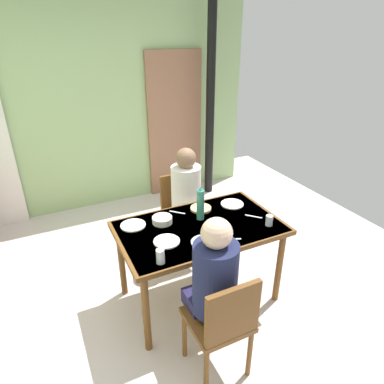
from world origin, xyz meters
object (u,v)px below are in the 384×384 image
Objects in this scene: water_bottle_green_near at (200,204)px; serving_bowl_center at (162,220)px; dining_table at (200,234)px; chair_near_diner at (223,322)px; person_far_diner at (187,190)px; person_near_diner at (214,276)px; chair_far_diner at (181,209)px.

water_bottle_green_near is 1.81× the size of serving_bowl_center.
dining_table is at bearing -35.49° from serving_bowl_center.
person_far_diner is (0.39, 1.39, 0.28)m from chair_near_diner.
serving_bowl_center is at bearing 93.31° from person_near_diner.
dining_table is at bearing 77.31° from chair_far_diner.
serving_bowl_center is at bearing 144.51° from dining_table.
dining_table is 0.66m from person_far_diner.
chair_far_diner is 2.83× the size of water_bottle_green_near.
person_far_diner reaches higher than chair_far_diner.
person_near_diner reaches higher than dining_table.
person_near_diner is at bearing 72.82° from person_far_diner.
person_far_diner reaches higher than water_bottle_green_near.
person_near_diner reaches higher than serving_bowl_center.
dining_table is 1.77× the size of person_far_diner.
chair_near_diner is at bearing -90.00° from person_near_diner.
chair_far_diner is 0.78m from serving_bowl_center.
water_bottle_green_near is at bearing 80.20° from chair_far_diner.
serving_bowl_center reaches higher than dining_table.
dining_table is 8.01× the size of serving_bowl_center.
person_near_diner is (-0.00, 0.14, 0.28)m from chair_near_diner.
serving_bowl_center is at bearing 92.84° from chair_near_diner.
chair_far_diner is 1.13× the size of person_near_diner.
person_far_diner is (-0.00, -0.14, 0.28)m from chair_far_diner.
dining_table is 0.67m from person_near_diner.
chair_near_diner is at bearing -107.50° from water_bottle_green_near.
person_near_diner is at bearing -86.69° from serving_bowl_center.
chair_far_diner reaches higher than serving_bowl_center.
water_bottle_green_near reaches higher than dining_table.
person_near_diner is at bearing 90.00° from chair_near_diner.
person_near_diner is 4.53× the size of serving_bowl_center.
chair_near_diner is 2.83× the size of water_bottle_green_near.
chair_near_diner is 1.00× the size of chair_far_diner.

